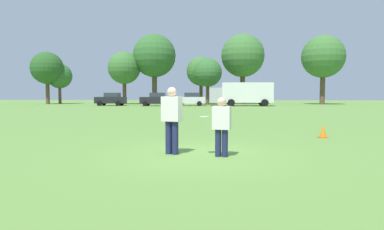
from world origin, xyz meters
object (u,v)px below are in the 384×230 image
parked_car_near_left (111,99)px  parked_car_center (191,99)px  player_defender (222,124)px  traffic_cone (323,132)px  player_thrower (172,117)px  parked_car_mid_left (156,99)px  box_truck (242,93)px  frisbee (205,117)px

parked_car_near_left → parked_car_center: (11.21, 0.41, 0.00)m
player_defender → parked_car_near_left: 41.05m
traffic_cone → parked_car_near_left: bearing=119.6°
player_thrower → parked_car_mid_left: size_ratio=0.42×
box_truck → frisbee: bearing=-95.0°
parked_car_mid_left → traffic_cone: bearing=-69.2°
player_thrower → frisbee: size_ratio=6.64×
traffic_cone → parked_car_center: 35.19m
player_defender → frisbee: player_defender is taller
parked_car_center → box_truck: bearing=-1.7°
player_thrower → player_defender: size_ratio=1.18×
parked_car_center → box_truck: 7.17m
player_thrower → parked_car_center: bearing=94.4°
parked_car_center → box_truck: size_ratio=0.50×
frisbee → player_thrower: bearing=173.7°
traffic_cone → parked_car_center: parked_car_center is taller
traffic_cone → parked_car_mid_left: (-12.67, 33.31, 0.69)m
player_thrower → frisbee: (0.89, -0.10, 0.01)m
parked_car_near_left → parked_car_center: same height
player_thrower → traffic_cone: size_ratio=3.75×
traffic_cone → parked_car_mid_left: bearing=110.8°
parked_car_mid_left → box_truck: (11.79, 0.74, 0.83)m
player_thrower → player_defender: player_thrower is taller
player_thrower → box_truck: 38.20m
traffic_cone → frisbee: bearing=-136.3°
parked_car_near_left → parked_car_mid_left: 6.57m
player_defender → parked_car_center: bearing=96.3°
frisbee → parked_car_center: (-3.80, 38.27, -0.09)m
parked_car_mid_left → frisbee: bearing=-77.2°
player_defender → traffic_cone: player_defender is taller
player_defender → parked_car_center: 38.67m
player_defender → box_truck: bearing=85.7°
frisbee → player_defender: bearing=-20.5°
parked_car_center → parked_car_mid_left: bearing=-168.5°
player_defender → player_thrower: bearing=168.8°
parked_car_center → parked_car_near_left: bearing=-177.9°
player_defender → parked_car_near_left: parked_car_near_left is taller
parked_car_near_left → frisbee: bearing=-68.4°
frisbee → parked_car_near_left: size_ratio=0.06×
player_defender → frisbee: 0.50m
parked_car_center → frisbee: bearing=-84.3°
parked_car_near_left → parked_car_center: bearing=2.1°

